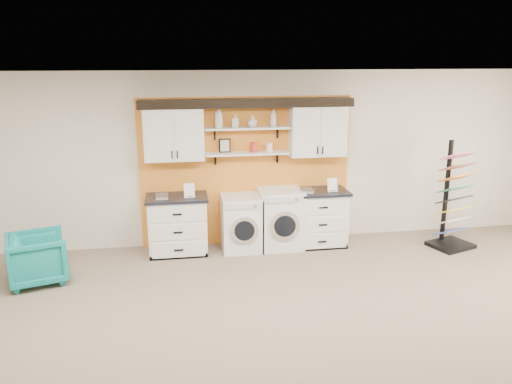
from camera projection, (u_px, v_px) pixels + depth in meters
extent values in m
plane|color=white|center=(316.00, 84.00, 3.89)|extent=(10.00, 10.00, 0.00)
plane|color=silver|center=(246.00, 159.00, 8.07)|extent=(10.00, 0.00, 10.00)
cube|color=orange|center=(246.00, 171.00, 8.09)|extent=(3.40, 0.07, 2.40)
cube|color=white|center=(174.00, 133.00, 7.58)|extent=(0.90, 0.34, 0.84)
cube|color=white|center=(159.00, 135.00, 7.38)|extent=(0.42, 0.01, 0.78)
cube|color=white|center=(189.00, 134.00, 7.44)|extent=(0.42, 0.01, 0.78)
cube|color=white|center=(318.00, 130.00, 7.92)|extent=(0.90, 0.34, 0.84)
cube|color=white|center=(307.00, 131.00, 7.72)|extent=(0.42, 0.01, 0.78)
cube|color=white|center=(334.00, 131.00, 7.79)|extent=(0.42, 0.01, 0.78)
cube|color=white|center=(247.00, 153.00, 7.84)|extent=(1.32, 0.28, 0.03)
cube|color=white|center=(247.00, 128.00, 7.74)|extent=(1.32, 0.28, 0.03)
cube|color=black|center=(247.00, 102.00, 7.65)|extent=(3.30, 0.40, 0.10)
cube|color=black|center=(249.00, 107.00, 7.48)|extent=(3.30, 0.04, 0.04)
cube|color=black|center=(225.00, 146.00, 7.80)|extent=(0.18, 0.02, 0.22)
cube|color=beige|center=(225.00, 146.00, 7.79)|extent=(0.14, 0.01, 0.18)
cylinder|color=red|center=(254.00, 147.00, 7.83)|extent=(0.11, 0.11, 0.16)
cylinder|color=silver|center=(269.00, 147.00, 7.87)|extent=(0.10, 0.10, 0.14)
cube|color=white|center=(178.00, 226.00, 7.81)|extent=(0.89, 0.60, 0.89)
cube|color=black|center=(179.00, 256.00, 7.66)|extent=(0.89, 0.06, 0.07)
cube|color=black|center=(177.00, 197.00, 7.69)|extent=(0.94, 0.66, 0.04)
cube|color=white|center=(177.00, 214.00, 7.45)|extent=(0.81, 0.02, 0.25)
cube|color=white|center=(178.00, 232.00, 7.52)|extent=(0.81, 0.02, 0.25)
cube|color=white|center=(179.00, 250.00, 7.60)|extent=(0.81, 0.02, 0.25)
cube|color=white|center=(317.00, 218.00, 8.16)|extent=(0.88, 0.60, 0.88)
cube|color=black|center=(321.00, 248.00, 8.01)|extent=(0.88, 0.06, 0.07)
cube|color=black|center=(318.00, 191.00, 8.04)|extent=(0.94, 0.66, 0.04)
cube|color=white|center=(323.00, 207.00, 7.79)|extent=(0.80, 0.02, 0.24)
cube|color=white|center=(323.00, 224.00, 7.87)|extent=(0.80, 0.02, 0.24)
cube|color=white|center=(322.00, 241.00, 7.94)|extent=(0.80, 0.02, 0.24)
cube|color=white|center=(241.00, 223.00, 7.97)|extent=(0.63, 0.66, 0.88)
cube|color=silver|center=(244.00, 206.00, 7.55)|extent=(0.54, 0.02, 0.09)
cylinder|color=silver|center=(244.00, 230.00, 7.65)|extent=(0.44, 0.05, 0.44)
cylinder|color=black|center=(244.00, 231.00, 7.63)|extent=(0.31, 0.03, 0.31)
cube|color=white|center=(280.00, 218.00, 8.05)|extent=(0.68, 0.66, 0.96)
cube|color=silver|center=(285.00, 200.00, 7.63)|extent=(0.58, 0.02, 0.10)
cylinder|color=silver|center=(284.00, 226.00, 7.74)|extent=(0.48, 0.05, 0.48)
cylinder|color=black|center=(285.00, 226.00, 7.72)|extent=(0.34, 0.03, 0.34)
cube|color=black|center=(450.00, 245.00, 8.14)|extent=(0.77, 0.70, 0.06)
cube|color=black|center=(446.00, 191.00, 8.07)|extent=(0.07, 0.07, 1.68)
cube|color=#2E46A1|center=(451.00, 231.00, 8.09)|extent=(0.59, 0.45, 0.15)
cube|color=#BBBBBB|center=(452.00, 221.00, 8.05)|extent=(0.59, 0.45, 0.15)
cube|color=yellow|center=(453.00, 210.00, 8.00)|extent=(0.59, 0.45, 0.15)
cube|color=black|center=(454.00, 199.00, 7.95)|extent=(0.59, 0.45, 0.15)
cube|color=#227D52|center=(455.00, 189.00, 7.91)|extent=(0.59, 0.45, 0.15)
cube|color=orange|center=(457.00, 178.00, 7.86)|extent=(0.59, 0.45, 0.15)
cube|color=#98543F|center=(458.00, 167.00, 7.81)|extent=(0.59, 0.45, 0.15)
cube|color=pink|center=(459.00, 155.00, 7.76)|extent=(0.59, 0.45, 0.15)
imported|color=#0F7D78|center=(38.00, 258.00, 6.81)|extent=(0.93, 0.91, 0.68)
imported|color=silver|center=(219.00, 117.00, 7.62)|extent=(0.13, 0.13, 0.32)
imported|color=silver|center=(236.00, 121.00, 7.68)|extent=(0.12, 0.12, 0.20)
imported|color=silver|center=(252.00, 121.00, 7.72)|extent=(0.19, 0.19, 0.18)
imported|color=silver|center=(273.00, 117.00, 7.76)|extent=(0.14, 0.14, 0.28)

